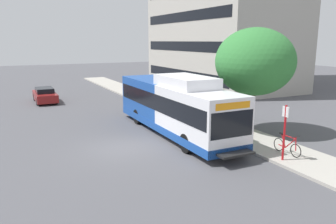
{
  "coord_description": "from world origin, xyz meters",
  "views": [
    {
      "loc": [
        -5.4,
        -16.24,
        5.59
      ],
      "look_at": [
        2.89,
        0.45,
        1.6
      ],
      "focal_mm": 35.72,
      "sensor_mm": 36.0,
      "label": 1
    }
  ],
  "objects_px": {
    "bus_stop_sign_pole": "(285,129)",
    "parked_car_far_lane": "(45,95)",
    "bicycle_parked": "(287,146)",
    "transit_bus": "(174,106)",
    "street_tree_near_stop": "(255,62)"
  },
  "relations": [
    {
      "from": "transit_bus",
      "to": "parked_car_far_lane",
      "type": "xyz_separation_m",
      "value": [
        -5.81,
        14.84,
        -1.04
      ]
    },
    {
      "from": "street_tree_near_stop",
      "to": "parked_car_far_lane",
      "type": "distance_m",
      "value": 19.97
    },
    {
      "from": "bus_stop_sign_pole",
      "to": "street_tree_near_stop",
      "type": "bearing_deg",
      "value": 65.18
    },
    {
      "from": "transit_bus",
      "to": "parked_car_far_lane",
      "type": "relative_size",
      "value": 2.72
    },
    {
      "from": "parked_car_far_lane",
      "to": "bicycle_parked",
      "type": "bearing_deg",
      "value": -67.35
    },
    {
      "from": "bus_stop_sign_pole",
      "to": "parked_car_far_lane",
      "type": "xyz_separation_m",
      "value": [
        -7.98,
        21.59,
        -0.99
      ]
    },
    {
      "from": "street_tree_near_stop",
      "to": "bicycle_parked",
      "type": "bearing_deg",
      "value": -108.4
    },
    {
      "from": "street_tree_near_stop",
      "to": "parked_car_far_lane",
      "type": "xyz_separation_m",
      "value": [
        -10.22,
        16.76,
        -3.69
      ]
    },
    {
      "from": "parked_car_far_lane",
      "to": "street_tree_near_stop",
      "type": "bearing_deg",
      "value": -58.62
    },
    {
      "from": "bicycle_parked",
      "to": "street_tree_near_stop",
      "type": "height_order",
      "value": "street_tree_near_stop"
    },
    {
      "from": "transit_bus",
      "to": "bicycle_parked",
      "type": "bearing_deg",
      "value": -64.41
    },
    {
      "from": "bicycle_parked",
      "to": "transit_bus",
      "type": "bearing_deg",
      "value": 115.59
    },
    {
      "from": "bicycle_parked",
      "to": "parked_car_far_lane",
      "type": "bearing_deg",
      "value": 112.65
    },
    {
      "from": "bus_stop_sign_pole",
      "to": "parked_car_far_lane",
      "type": "distance_m",
      "value": 23.04
    },
    {
      "from": "street_tree_near_stop",
      "to": "transit_bus",
      "type": "bearing_deg",
      "value": 156.51
    }
  ]
}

